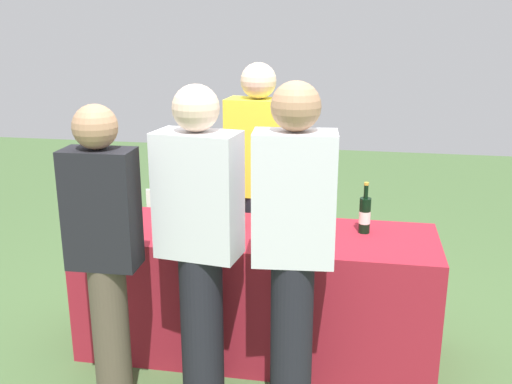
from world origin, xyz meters
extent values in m
plane|color=#476638|center=(0.00, 0.00, 0.00)|extent=(12.00, 12.00, 0.00)
cube|color=maroon|center=(0.00, 0.00, 0.40)|extent=(2.15, 0.69, 0.79)
cylinder|color=black|center=(-0.12, 0.08, 0.90)|extent=(0.08, 0.08, 0.22)
cylinder|color=black|center=(-0.12, 0.08, 1.05)|extent=(0.03, 0.03, 0.08)
cylinder|color=maroon|center=(-0.12, 0.08, 1.10)|extent=(0.03, 0.03, 0.02)
cylinder|color=silver|center=(-0.12, 0.08, 0.89)|extent=(0.08, 0.08, 0.08)
cylinder|color=black|center=(0.11, 0.08, 0.91)|extent=(0.07, 0.07, 0.23)
cylinder|color=black|center=(0.11, 0.08, 1.06)|extent=(0.03, 0.03, 0.08)
cylinder|color=gold|center=(0.11, 0.08, 1.11)|extent=(0.03, 0.03, 0.02)
cylinder|color=silver|center=(0.11, 0.08, 0.89)|extent=(0.07, 0.07, 0.08)
cylinder|color=black|center=(0.25, 0.12, 0.90)|extent=(0.07, 0.07, 0.21)
cylinder|color=black|center=(0.25, 0.12, 1.04)|extent=(0.03, 0.03, 0.07)
cylinder|color=black|center=(0.25, 0.12, 1.08)|extent=(0.03, 0.03, 0.02)
cylinder|color=silver|center=(0.25, 0.12, 0.88)|extent=(0.07, 0.07, 0.07)
cylinder|color=black|center=(0.34, 0.07, 0.90)|extent=(0.07, 0.07, 0.23)
cylinder|color=black|center=(0.34, 0.07, 1.06)|extent=(0.03, 0.03, 0.08)
cylinder|color=gold|center=(0.34, 0.07, 1.10)|extent=(0.03, 0.03, 0.02)
cylinder|color=silver|center=(0.34, 0.07, 0.89)|extent=(0.07, 0.07, 0.08)
cylinder|color=black|center=(0.64, 0.11, 0.90)|extent=(0.07, 0.07, 0.21)
cylinder|color=black|center=(0.64, 0.11, 1.04)|extent=(0.03, 0.03, 0.08)
cylinder|color=gold|center=(0.64, 0.11, 1.09)|extent=(0.03, 0.03, 0.02)
cylinder|color=silver|center=(0.64, 0.11, 0.89)|extent=(0.07, 0.07, 0.08)
cylinder|color=silver|center=(-0.77, -0.07, 0.79)|extent=(0.06, 0.06, 0.00)
cylinder|color=silver|center=(-0.77, -0.07, 0.83)|extent=(0.01, 0.01, 0.08)
sphere|color=silver|center=(-0.77, -0.07, 0.90)|extent=(0.06, 0.06, 0.06)
cylinder|color=silver|center=(-0.56, -0.12, 0.79)|extent=(0.07, 0.07, 0.00)
cylinder|color=silver|center=(-0.56, -0.12, 0.83)|extent=(0.01, 0.01, 0.07)
sphere|color=silver|center=(-0.56, -0.12, 0.90)|extent=(0.07, 0.07, 0.07)
cylinder|color=silver|center=(-0.15, -0.16, 0.79)|extent=(0.07, 0.07, 0.00)
cylinder|color=silver|center=(-0.15, -0.16, 0.83)|extent=(0.01, 0.01, 0.06)
sphere|color=silver|center=(-0.15, -0.16, 0.89)|extent=(0.06, 0.06, 0.06)
sphere|color=#590C19|center=(-0.15, -0.16, 0.88)|extent=(0.03, 0.03, 0.03)
cylinder|color=black|center=(-0.08, 0.54, 0.43)|extent=(0.23, 0.23, 0.87)
cube|color=yellow|center=(-0.08, 0.54, 1.19)|extent=(0.44, 0.27, 0.65)
sphere|color=beige|center=(-0.08, 0.54, 1.63)|extent=(0.23, 0.23, 0.23)
cylinder|color=brown|center=(-0.66, -0.67, 0.40)|extent=(0.19, 0.19, 0.81)
cube|color=black|center=(-0.66, -0.67, 1.11)|extent=(0.36, 0.21, 0.61)
sphere|color=tan|center=(-0.66, -0.67, 1.53)|extent=(0.22, 0.22, 0.22)
cylinder|color=black|center=(-0.20, -0.54, 0.43)|extent=(0.23, 0.23, 0.85)
cube|color=silver|center=(-0.20, -0.54, 1.17)|extent=(0.44, 0.28, 0.64)
sphere|color=beige|center=(-0.20, -0.54, 1.61)|extent=(0.23, 0.23, 0.23)
cylinder|color=black|center=(0.29, -0.58, 0.43)|extent=(0.22, 0.22, 0.87)
cube|color=silver|center=(0.29, -0.58, 1.19)|extent=(0.41, 0.25, 0.65)
sphere|color=tan|center=(0.29, -0.58, 1.64)|extent=(0.23, 0.23, 0.23)
cube|color=white|center=(-0.79, 0.92, 0.38)|extent=(0.45, 0.13, 0.75)
camera|label=1|loc=(0.59, -3.28, 2.03)|focal=41.52mm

